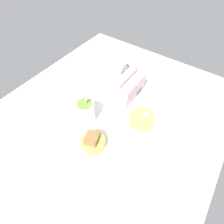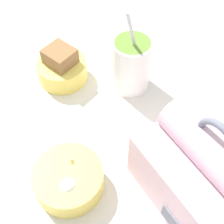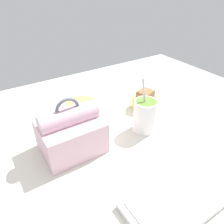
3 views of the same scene
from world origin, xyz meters
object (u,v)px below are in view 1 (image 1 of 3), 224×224
object	(u,v)px
soup_cup	(86,112)
bento_bowl_snacks	(141,119)
keyboard	(56,89)
bento_bowl_sandwich	(92,142)
lunch_bag	(124,84)

from	to	relation	value
soup_cup	bento_bowl_snacks	xyz separation A→B (cm)	(14.21, -22.76, -3.73)
soup_cup	bento_bowl_snacks	distance (cm)	27.08
keyboard	soup_cup	xyz separation A→B (cm)	(-6.05, -28.33, 5.21)
keyboard	bento_bowl_sandwich	xyz separation A→B (cm)	(-15.95, -39.94, 2.03)
keyboard	lunch_bag	size ratio (longest dim) A/B	2.15
bento_bowl_snacks	soup_cup	bearing A→B (deg)	121.97
lunch_bag	bento_bowl_sandwich	world-z (taller)	lunch_bag
bento_bowl_snacks	bento_bowl_sandwich	bearing A→B (deg)	155.18
soup_cup	bento_bowl_sandwich	bearing A→B (deg)	-130.45
bento_bowl_sandwich	bento_bowl_snacks	bearing A→B (deg)	-24.82
soup_cup	bento_bowl_sandwich	size ratio (longest dim) A/B	1.81
bento_bowl_sandwich	bento_bowl_snacks	size ratio (longest dim) A/B	0.91
keyboard	lunch_bag	distance (cm)	39.14
keyboard	bento_bowl_sandwich	bearing A→B (deg)	-111.77
bento_bowl_sandwich	keyboard	bearing A→B (deg)	68.23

